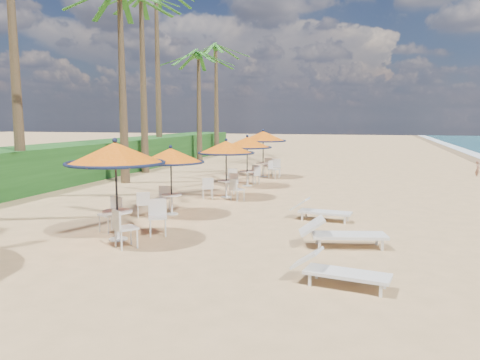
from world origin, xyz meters
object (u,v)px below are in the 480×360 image
object	(u,v)px
lounger_near	(337,270)
lounger_far	(319,210)
station_4	(265,142)
station_2	(226,154)
lounger_mid	(340,233)
station_0	(118,166)
station_1	(169,162)
station_3	(247,149)

from	to	relation	value
lounger_near	lounger_far	world-z (taller)	lounger_far
station_4	station_2	bearing A→B (deg)	-89.95
station_4	lounger_mid	xyz separation A→B (m)	(4.74, -12.76, -1.49)
lounger_far	station_4	bearing A→B (deg)	118.80
lounger_far	station_2	bearing A→B (deg)	148.43
station_2	lounger_far	size ratio (longest dim) A/B	1.23
station_0	station_1	world-z (taller)	station_0
station_0	lounger_mid	xyz separation A→B (m)	(5.41, 0.78, -1.54)
station_2	lounger_mid	bearing A→B (deg)	-51.82
lounger_mid	lounger_far	distance (m)	2.99
station_0	station_3	xyz separation A→B (m)	(0.64, 10.09, -0.19)
station_2	lounger_far	bearing A→B (deg)	-38.75
station_2	lounger_mid	world-z (taller)	station_2
station_1	station_3	xyz separation A→B (m)	(0.75, 6.85, 0.01)
station_1	station_3	size ratio (longest dim) A/B	0.95
station_4	lounger_near	bearing A→B (deg)	-72.50
station_1	lounger_far	size ratio (longest dim) A/B	1.19
station_1	lounger_far	xyz separation A→B (m)	(4.70, 0.41, -1.39)
station_4	lounger_mid	world-z (taller)	station_4
station_2	station_3	distance (m)	3.30
station_2	station_3	xyz separation A→B (m)	(-0.04, 3.30, 0.02)
station_2	lounger_near	world-z (taller)	station_2
station_0	station_1	size ratio (longest dim) A/B	1.16
station_3	station_2	bearing A→B (deg)	-89.34
station_4	lounger_far	xyz separation A→B (m)	(3.92, -9.89, -1.53)
lounger_mid	lounger_far	size ratio (longest dim) A/B	1.15
station_1	station_4	xyz separation A→B (m)	(0.78, 10.30, 0.14)
lounger_near	lounger_mid	xyz separation A→B (m)	(-0.13, 2.66, 0.04)
station_1	station_2	size ratio (longest dim) A/B	0.97
station_0	lounger_near	size ratio (longest dim) A/B	1.39
station_0	lounger_mid	size ratio (longest dim) A/B	1.20
station_3	lounger_mid	size ratio (longest dim) A/B	1.08
station_4	lounger_near	distance (m)	16.25
station_3	lounger_far	world-z (taller)	station_3
station_1	station_2	xyz separation A→B (m)	(0.78, 3.56, -0.02)
lounger_near	station_2	bearing A→B (deg)	128.76
station_0	lounger_mid	world-z (taller)	station_0
station_1	lounger_near	size ratio (longest dim) A/B	1.20
station_0	lounger_mid	bearing A→B (deg)	8.23
station_0	station_4	xyz separation A→B (m)	(0.68, 13.55, -0.06)
station_3	station_4	world-z (taller)	station_4
station_4	lounger_mid	size ratio (longest dim) A/B	1.17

